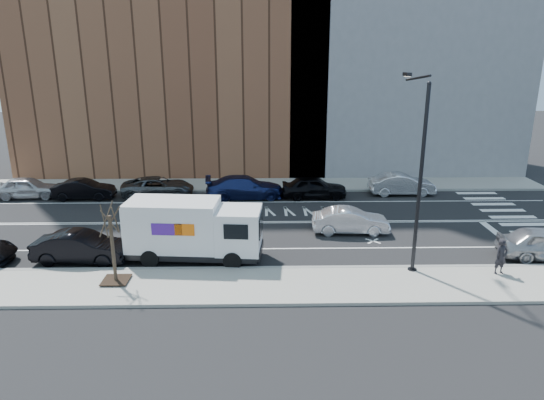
{
  "coord_description": "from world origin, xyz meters",
  "views": [
    {
      "loc": [
        -0.21,
        -28.74,
        10.23
      ],
      "look_at": [
        0.34,
        0.22,
        1.4
      ],
      "focal_mm": 32.0,
      "sensor_mm": 36.0,
      "label": 1
    }
  ],
  "objects_px": {
    "fedex_van": "(193,229)",
    "pedestrian": "(501,257)",
    "driving_sedan": "(350,221)",
    "far_parked_a": "(28,187)",
    "far_parked_b": "(84,189)"
  },
  "relations": [
    {
      "from": "far_parked_a",
      "to": "pedestrian",
      "type": "xyz_separation_m",
      "value": [
        28.46,
        -13.61,
        0.24
      ]
    },
    {
      "from": "fedex_van",
      "to": "pedestrian",
      "type": "distance_m",
      "value": 14.98
    },
    {
      "from": "fedex_van",
      "to": "driving_sedan",
      "type": "distance_m",
      "value": 9.51
    },
    {
      "from": "far_parked_a",
      "to": "pedestrian",
      "type": "height_order",
      "value": "pedestrian"
    },
    {
      "from": "fedex_van",
      "to": "driving_sedan",
      "type": "bearing_deg",
      "value": 27.73
    },
    {
      "from": "fedex_van",
      "to": "pedestrian",
      "type": "bearing_deg",
      "value": -4.06
    },
    {
      "from": "far_parked_a",
      "to": "driving_sedan",
      "type": "relative_size",
      "value": 1.02
    },
    {
      "from": "fedex_van",
      "to": "far_parked_a",
      "type": "distance_m",
      "value": 17.77
    },
    {
      "from": "far_parked_a",
      "to": "far_parked_b",
      "type": "height_order",
      "value": "far_parked_a"
    },
    {
      "from": "fedex_van",
      "to": "pedestrian",
      "type": "height_order",
      "value": "fedex_van"
    },
    {
      "from": "fedex_van",
      "to": "driving_sedan",
      "type": "relative_size",
      "value": 1.57
    },
    {
      "from": "driving_sedan",
      "to": "pedestrian",
      "type": "height_order",
      "value": "pedestrian"
    },
    {
      "from": "pedestrian",
      "to": "far_parked_b",
      "type": "bearing_deg",
      "value": 135.2
    },
    {
      "from": "far_parked_b",
      "to": "pedestrian",
      "type": "xyz_separation_m",
      "value": [
        24.24,
        -13.26,
        0.3
      ]
    },
    {
      "from": "pedestrian",
      "to": "fedex_van",
      "type": "bearing_deg",
      "value": 155.09
    }
  ]
}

